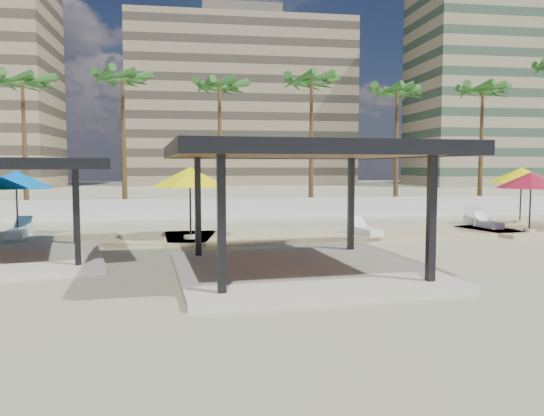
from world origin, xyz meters
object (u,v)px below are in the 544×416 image
Objects in this scene: umbrella_c at (531,180)px; pavilion_central at (300,197)px; lounger_c at (488,224)px; lounger_b at (365,231)px; umbrella_a at (16,180)px; lounger_a at (20,232)px; lounger_d at (476,219)px.

pavilion_central is at bearing -150.41° from umbrella_c.
pavilion_central reaches higher than lounger_c.
pavilion_central is 8.36m from lounger_b.
umbrella_a is 2.21m from lounger_a.
lounger_a is (0.11, -0.13, -2.20)m from umbrella_a.
lounger_d is at bearing 100.18° from umbrella_c.
umbrella_a is 15.00m from lounger_b.
umbrella_a is 1.01× the size of umbrella_c.
lounger_a is at bearing 110.30° from lounger_d.
umbrella_a is 1.74× the size of lounger_b.
pavilion_central is at bearing -40.08° from umbrella_a.
umbrella_a is at bearing 135.01° from pavilion_central.
lounger_c is at bearing 33.06° from pavilion_central.
umbrella_c is (22.45, -1.88, -0.07)m from umbrella_a.
umbrella_a is 21.61m from lounger_c.
lounger_b is 0.81× the size of lounger_d.
pavilion_central is 13.88m from umbrella_c.
lounger_c is (11.12, 8.68, -1.89)m from pavilion_central.
umbrella_c is at bearing -153.79° from lounger_c.
pavilion_central is at bearing 137.66° from lounger_b.
lounger_a is 1.14× the size of lounger_c.
pavilion_central reaches higher than umbrella_c.
lounger_d is at bearing -74.53° from lounger_b.
lounger_d is at bearing -12.77° from lounger_c.
umbrella_a reaches higher than lounger_d.
lounger_d reaches higher than lounger_c.
lounger_a is at bearing 175.53° from umbrella_c.
umbrella_c is 22.51m from lounger_a.
lounger_c is at bearing -175.62° from lounger_d.
umbrella_a is at bearing 109.93° from lounger_d.
pavilion_central reaches higher than lounger_b.
umbrella_a reaches higher than lounger_a.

